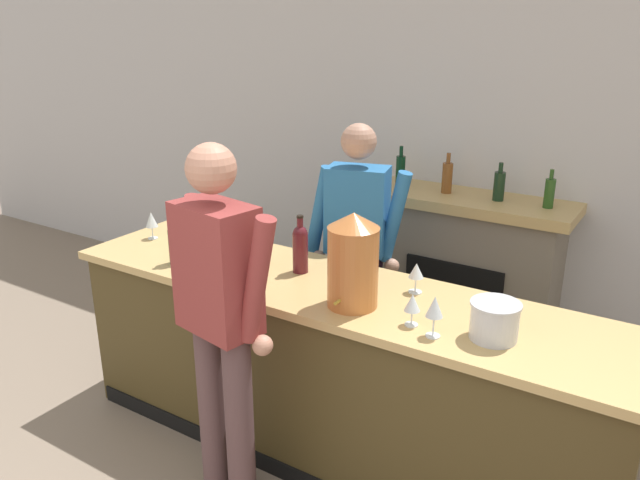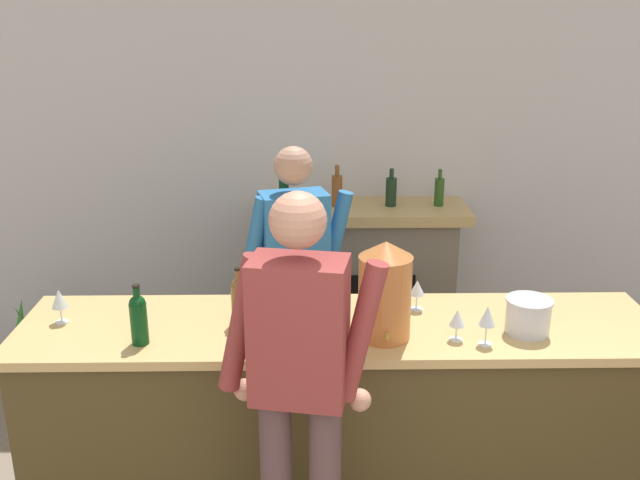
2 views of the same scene
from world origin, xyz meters
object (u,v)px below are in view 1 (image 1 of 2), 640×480
(person_bartender, at_px, (356,250))
(wine_glass_front_right, at_px, (151,220))
(person_customer, at_px, (221,325))
(wine_glass_near_bucket, at_px, (435,308))
(ice_bucket_steel, at_px, (494,321))
(fireplace_stone, at_px, (464,276))
(wine_bottle_riesling_slim, at_px, (258,245))
(wine_bottle_port_short, at_px, (300,247))
(wine_glass_mid_counter, at_px, (416,272))
(copper_dispenser, at_px, (353,260))
(wine_bottle_rose_blush, at_px, (175,242))
(wine_glass_back_row, at_px, (412,304))
(potted_plant_corner, at_px, (207,271))

(person_bartender, xyz_separation_m, wine_glass_front_right, (-1.10, -0.62, 0.17))
(person_customer, xyz_separation_m, wine_glass_near_bucket, (0.82, 0.42, 0.12))
(ice_bucket_steel, bearing_deg, fireplace_stone, 113.17)
(wine_bottle_riesling_slim, xyz_separation_m, wine_bottle_port_short, (0.23, 0.07, 0.02))
(fireplace_stone, xyz_separation_m, wine_glass_mid_counter, (0.18, -1.27, 0.51))
(copper_dispenser, relative_size, wine_bottle_rose_blush, 1.63)
(person_bartender, relative_size, wine_glass_mid_counter, 11.08)
(copper_dispenser, bearing_deg, wine_bottle_riesling_slim, 167.57)
(wine_bottle_riesling_slim, xyz_separation_m, wine_glass_back_row, (0.99, -0.19, -0.02))
(potted_plant_corner, height_order, person_customer, person_customer)
(wine_bottle_rose_blush, relative_size, wine_glass_mid_counter, 1.81)
(wine_bottle_riesling_slim, xyz_separation_m, wine_glass_mid_counter, (0.86, 0.15, -0.02))
(person_customer, xyz_separation_m, wine_bottle_port_short, (-0.06, 0.72, 0.13))
(person_customer, height_order, ice_bucket_steel, person_customer)
(copper_dispenser, distance_m, wine_bottle_riesling_slim, 0.69)
(person_bartender, height_order, wine_bottle_port_short, person_bartender)
(potted_plant_corner, bearing_deg, wine_glass_mid_counter, -21.91)
(wine_bottle_port_short, distance_m, wine_glass_mid_counter, 0.64)
(person_customer, relative_size, wine_bottle_riesling_slim, 6.42)
(potted_plant_corner, bearing_deg, wine_glass_near_bucket, -27.22)
(wine_bottle_rose_blush, distance_m, wine_glass_near_bucket, 1.53)
(person_bartender, bearing_deg, wine_glass_mid_counter, -39.15)
(wine_bottle_port_short, height_order, wine_glass_mid_counter, wine_bottle_port_short)
(ice_bucket_steel, xyz_separation_m, wine_glass_front_right, (-2.18, 0.14, 0.04))
(person_bartender, relative_size, wine_glass_near_bucket, 9.19)
(wine_bottle_riesling_slim, relative_size, wine_glass_mid_counter, 1.82)
(ice_bucket_steel, relative_size, wine_glass_front_right, 1.26)
(wine_bottle_port_short, relative_size, wine_glass_mid_counter, 2.04)
(copper_dispenser, relative_size, wine_glass_front_right, 2.69)
(person_customer, bearing_deg, potted_plant_corner, 134.53)
(wine_bottle_rose_blush, height_order, wine_bottle_riesling_slim, wine_bottle_riesling_slim)
(potted_plant_corner, height_order, wine_glass_mid_counter, wine_glass_mid_counter)
(wine_bottle_riesling_slim, relative_size, wine_glass_back_row, 1.89)
(wine_bottle_riesling_slim, height_order, wine_bottle_port_short, wine_bottle_port_short)
(ice_bucket_steel, bearing_deg, wine_bottle_riesling_slim, 175.14)
(wine_bottle_rose_blush, bearing_deg, wine_bottle_riesling_slim, 24.98)
(person_bartender, relative_size, wine_bottle_port_short, 5.45)
(copper_dispenser, xyz_separation_m, wine_glass_front_right, (-1.51, 0.17, -0.11))
(person_customer, height_order, wine_glass_mid_counter, person_customer)
(wine_bottle_riesling_slim, height_order, wine_glass_near_bucket, wine_bottle_riesling_slim)
(person_customer, distance_m, wine_bottle_riesling_slim, 0.72)
(copper_dispenser, distance_m, ice_bucket_steel, 0.68)
(potted_plant_corner, xyz_separation_m, wine_glass_near_bucket, (2.49, -1.28, 0.82))
(person_customer, distance_m, wine_bottle_rose_blush, 0.86)
(wine_glass_front_right, bearing_deg, wine_bottle_riesling_slim, -1.76)
(person_customer, xyz_separation_m, wine_glass_mid_counter, (0.57, 0.80, 0.10))
(ice_bucket_steel, height_order, wine_glass_near_bucket, wine_glass_near_bucket)
(potted_plant_corner, distance_m, wine_glass_mid_counter, 2.54)
(person_customer, bearing_deg, wine_glass_front_right, 149.21)
(person_bartender, xyz_separation_m, ice_bucket_steel, (1.08, -0.76, 0.13))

